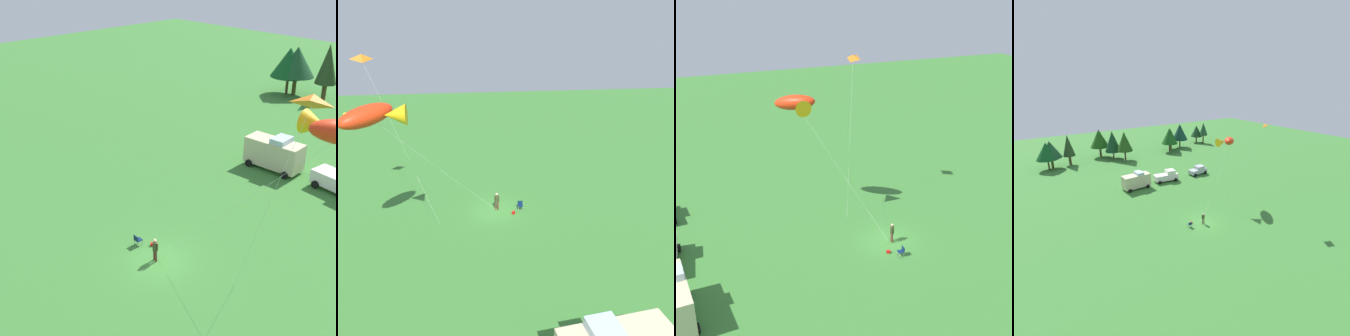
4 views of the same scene
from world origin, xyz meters
The scene contains 6 objects.
ground_plane centered at (0.00, 0.00, 0.00)m, with size 160.00×160.00×0.00m, color #38772F.
person_kite_flyer centered at (-0.20, -0.19, 1.02)m, with size 0.51×0.39×1.74m.
folding_chair centered at (-2.42, 0.10, 0.49)m, with size 0.51×0.51×0.82m.
backpack_on_grass centered at (-1.62, 0.87, 0.11)m, with size 0.32×0.22×0.22m, color red.
van_camper_beige centered at (-3.14, 17.67, 1.64)m, with size 5.52×2.87×3.34m.
kite_delta_orange centered at (10.24, -1.05, 13.90)m, with size 5.84×3.32×14.33m.
Camera 1 is at (19.16, -17.43, 19.48)m, focal length 50.00 mm.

